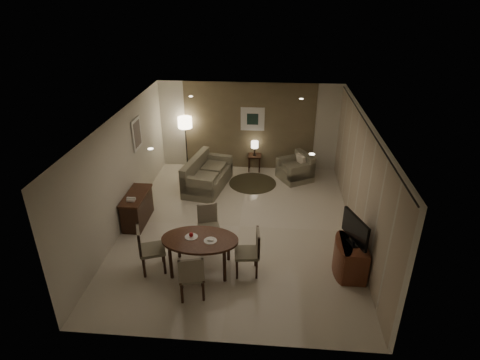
# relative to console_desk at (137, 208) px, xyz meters

# --- Properties ---
(room_shell) EXTENTS (5.50, 7.00, 2.70)m
(room_shell) POSITION_rel_console_desk_xyz_m (2.49, 0.40, 0.98)
(room_shell) COLOR beige
(room_shell) RESTS_ON ground
(taupe_accent) EXTENTS (3.96, 0.03, 2.70)m
(taupe_accent) POSITION_rel_console_desk_xyz_m (2.49, 3.48, 0.98)
(taupe_accent) COLOR #746548
(taupe_accent) RESTS_ON wall_back
(curtain_wall) EXTENTS (0.08, 6.70, 2.58)m
(curtain_wall) POSITION_rel_console_desk_xyz_m (5.17, 0.00, 0.95)
(curtain_wall) COLOR beige
(curtain_wall) RESTS_ON wall_right
(curtain_rod) EXTENTS (0.03, 6.80, 0.03)m
(curtain_rod) POSITION_rel_console_desk_xyz_m (5.17, 0.00, 2.27)
(curtain_rod) COLOR black
(curtain_rod) RESTS_ON wall_right
(art_back_frame) EXTENTS (0.72, 0.03, 0.72)m
(art_back_frame) POSITION_rel_console_desk_xyz_m (2.59, 3.46, 1.23)
(art_back_frame) COLOR silver
(art_back_frame) RESTS_ON wall_back
(art_back_canvas) EXTENTS (0.34, 0.01, 0.34)m
(art_back_canvas) POSITION_rel_console_desk_xyz_m (2.59, 3.44, 1.23)
(art_back_canvas) COLOR #192D24
(art_back_canvas) RESTS_ON wall_back
(art_left_frame) EXTENTS (0.03, 0.60, 0.80)m
(art_left_frame) POSITION_rel_console_desk_xyz_m (-0.23, 1.20, 1.48)
(art_left_frame) COLOR silver
(art_left_frame) RESTS_ON wall_left
(art_left_canvas) EXTENTS (0.01, 0.46, 0.64)m
(art_left_canvas) POSITION_rel_console_desk_xyz_m (-0.21, 1.20, 1.48)
(art_left_canvas) COLOR gray
(art_left_canvas) RESTS_ON wall_left
(downlight_nl) EXTENTS (0.10, 0.10, 0.01)m
(downlight_nl) POSITION_rel_console_desk_xyz_m (1.09, -1.80, 2.31)
(downlight_nl) COLOR white
(downlight_nl) RESTS_ON ceiling
(downlight_nr) EXTENTS (0.10, 0.10, 0.01)m
(downlight_nr) POSITION_rel_console_desk_xyz_m (3.89, -1.80, 2.31)
(downlight_nr) COLOR white
(downlight_nr) RESTS_ON ceiling
(downlight_fl) EXTENTS (0.10, 0.10, 0.01)m
(downlight_fl) POSITION_rel_console_desk_xyz_m (1.09, 1.80, 2.31)
(downlight_fl) COLOR white
(downlight_fl) RESTS_ON ceiling
(downlight_fr) EXTENTS (0.10, 0.10, 0.01)m
(downlight_fr) POSITION_rel_console_desk_xyz_m (3.89, 1.80, 2.31)
(downlight_fr) COLOR white
(downlight_fr) RESTS_ON ceiling
(console_desk) EXTENTS (0.48, 1.20, 0.75)m
(console_desk) POSITION_rel_console_desk_xyz_m (0.00, 0.00, 0.00)
(console_desk) COLOR #4E2D19
(console_desk) RESTS_ON floor
(telephone) EXTENTS (0.20, 0.14, 0.09)m
(telephone) POSITION_rel_console_desk_xyz_m (0.00, -0.30, 0.43)
(telephone) COLOR white
(telephone) RESTS_ON console_desk
(tv_cabinet) EXTENTS (0.48, 0.90, 0.70)m
(tv_cabinet) POSITION_rel_console_desk_xyz_m (4.89, -1.50, -0.03)
(tv_cabinet) COLOR brown
(tv_cabinet) RESTS_ON floor
(flat_tv) EXTENTS (0.36, 0.85, 0.60)m
(flat_tv) POSITION_rel_console_desk_xyz_m (4.87, -1.50, 0.65)
(flat_tv) COLOR black
(flat_tv) RESTS_ON tv_cabinet
(dining_table) EXTENTS (1.55, 0.97, 0.72)m
(dining_table) POSITION_rel_console_desk_xyz_m (1.85, -1.65, -0.01)
(dining_table) COLOR #4E2D19
(dining_table) RESTS_ON floor
(chair_near) EXTENTS (0.57, 0.57, 0.98)m
(chair_near) POSITION_rel_console_desk_xyz_m (1.82, -2.42, 0.11)
(chair_near) COLOR gray
(chair_near) RESTS_ON floor
(chair_far) EXTENTS (0.58, 0.58, 0.95)m
(chair_far) POSITION_rel_console_desk_xyz_m (1.90, -0.85, 0.10)
(chair_far) COLOR gray
(chair_far) RESTS_ON floor
(chair_left) EXTENTS (0.63, 0.63, 1.00)m
(chair_left) POSITION_rel_console_desk_xyz_m (0.89, -1.76, 0.13)
(chair_left) COLOR gray
(chair_left) RESTS_ON floor
(chair_right) EXTENTS (0.52, 0.52, 0.97)m
(chair_right) POSITION_rel_console_desk_xyz_m (2.78, -1.69, 0.11)
(chair_right) COLOR gray
(chair_right) RESTS_ON floor
(plate_a) EXTENTS (0.26, 0.26, 0.02)m
(plate_a) POSITION_rel_console_desk_xyz_m (1.67, -1.60, 0.36)
(plate_a) COLOR white
(plate_a) RESTS_ON dining_table
(plate_b) EXTENTS (0.26, 0.26, 0.02)m
(plate_b) POSITION_rel_console_desk_xyz_m (2.07, -1.70, 0.36)
(plate_b) COLOR white
(plate_b) RESTS_ON dining_table
(fruit_apple) EXTENTS (0.09, 0.09, 0.09)m
(fruit_apple) POSITION_rel_console_desk_xyz_m (1.67, -1.60, 0.41)
(fruit_apple) COLOR maroon
(fruit_apple) RESTS_ON plate_a
(napkin) EXTENTS (0.12, 0.08, 0.03)m
(napkin) POSITION_rel_console_desk_xyz_m (2.07, -1.70, 0.38)
(napkin) COLOR white
(napkin) RESTS_ON plate_b
(round_rug) EXTENTS (1.38, 1.38, 0.01)m
(round_rug) POSITION_rel_console_desk_xyz_m (2.68, 2.34, -0.37)
(round_rug) COLOR #3C3321
(round_rug) RESTS_ON floor
(sofa) EXTENTS (1.98, 1.26, 0.87)m
(sofa) POSITION_rel_console_desk_xyz_m (1.41, 1.99, 0.06)
(sofa) COLOR gray
(sofa) RESTS_ON floor
(armchair) EXTENTS (1.16, 1.18, 0.78)m
(armchair) POSITION_rel_console_desk_xyz_m (3.91, 2.71, 0.02)
(armchair) COLOR gray
(armchair) RESTS_ON floor
(side_table) EXTENTS (0.40, 0.40, 0.51)m
(side_table) POSITION_rel_console_desk_xyz_m (2.68, 3.25, -0.12)
(side_table) COLOR black
(side_table) RESTS_ON floor
(table_lamp) EXTENTS (0.22, 0.22, 0.50)m
(table_lamp) POSITION_rel_console_desk_xyz_m (2.68, 3.25, 0.39)
(table_lamp) COLOR #FFEAC1
(table_lamp) RESTS_ON side_table
(floor_lamp) EXTENTS (0.42, 0.42, 1.67)m
(floor_lamp) POSITION_rel_console_desk_xyz_m (0.56, 3.24, 0.46)
(floor_lamp) COLOR #FFE5B7
(floor_lamp) RESTS_ON floor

